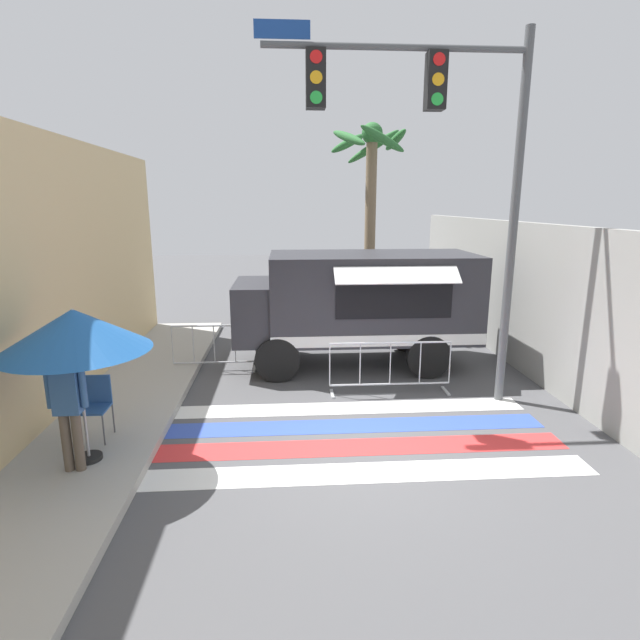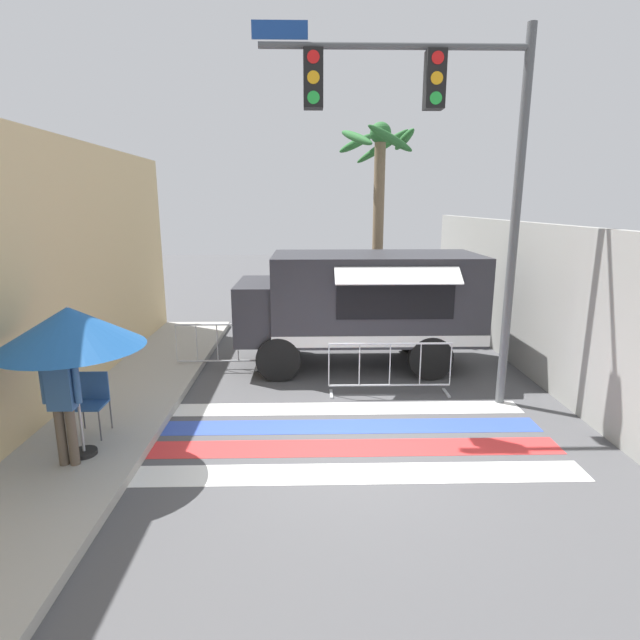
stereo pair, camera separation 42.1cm
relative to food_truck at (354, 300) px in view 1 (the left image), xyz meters
name	(u,v)px [view 1 (the left image)]	position (x,y,z in m)	size (l,w,h in m)	color
ground_plane	(362,449)	(-0.40, -4.14, -1.55)	(60.00, 60.00, 0.00)	#4C4C4F
sidewalk_left	(2,456)	(-5.73, -4.14, -1.48)	(4.40, 16.00, 0.14)	#A8A59E
concrete_wall_right	(539,303)	(3.79, -1.14, 0.09)	(0.20, 16.00, 3.29)	gray
crosswalk_painted	(358,436)	(-0.40, -3.70, -1.55)	(6.40, 2.84, 0.01)	white
food_truck	(354,300)	(0.00, 0.00, 0.00)	(5.41, 2.69, 2.59)	#2D2D33
traffic_signal_pole	(439,141)	(1.10, -2.33, 3.17)	(4.60, 0.29, 6.54)	#515456
patio_umbrella	(74,331)	(-4.36, -4.46, 0.48)	(1.97, 1.97, 2.19)	black
folding_chair	(94,401)	(-4.51, -3.71, -0.82)	(0.46, 0.46, 0.97)	#4C4C51
vendor_person	(67,400)	(-4.44, -4.73, -0.40)	(0.53, 0.23, 1.76)	brown
barricade_front	(390,368)	(0.49, -1.87, -1.02)	(2.42, 0.44, 1.06)	#B7BABF
barricade_side	(214,348)	(-3.17, -0.23, -1.03)	(1.88, 0.44, 1.06)	#B7BABF
palm_tree	(370,184)	(0.94, 3.79, 2.70)	(2.27, 2.41, 5.93)	#7A664C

